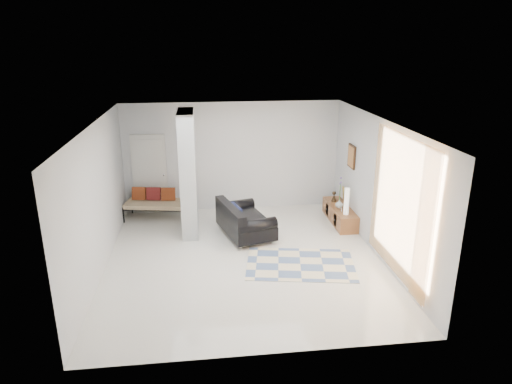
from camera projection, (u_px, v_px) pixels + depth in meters
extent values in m
plane|color=silver|center=(244.00, 259.00, 9.32)|extent=(6.00, 6.00, 0.00)
plane|color=white|center=(243.00, 123.00, 8.43)|extent=(6.00, 6.00, 0.00)
plane|color=silver|center=(232.00, 157.00, 11.69)|extent=(6.00, 0.00, 6.00)
plane|color=silver|center=(265.00, 266.00, 6.05)|extent=(6.00, 0.00, 6.00)
plane|color=silver|center=(98.00, 200.00, 8.55)|extent=(0.00, 6.00, 6.00)
plane|color=silver|center=(379.00, 189.00, 9.19)|extent=(0.00, 6.00, 6.00)
cube|color=#A5AAAC|center=(188.00, 173.00, 10.25)|extent=(0.35, 1.20, 2.80)
cube|color=silver|center=(150.00, 174.00, 11.53)|extent=(0.85, 0.06, 2.04)
plane|color=gold|center=(399.00, 206.00, 8.08)|extent=(0.00, 2.55, 2.55)
cube|color=#361E0E|center=(352.00, 156.00, 10.71)|extent=(0.04, 0.45, 0.55)
cube|color=brown|center=(340.00, 214.00, 11.14)|extent=(0.45, 1.59, 0.40)
cube|color=#361E0E|center=(335.00, 220.00, 10.79)|extent=(0.02, 0.21, 0.28)
cube|color=#361E0E|center=(327.00, 210.00, 11.45)|extent=(0.02, 0.21, 0.28)
cube|color=gold|center=(345.00, 196.00, 11.24)|extent=(0.09, 0.32, 0.40)
cube|color=silver|center=(341.00, 210.00, 10.72)|extent=(0.04, 0.10, 0.12)
cylinder|color=silver|center=(241.00, 247.00, 9.74)|extent=(0.05, 0.05, 0.10)
cylinder|color=silver|center=(221.00, 225.00, 10.89)|extent=(0.05, 0.05, 0.10)
cylinder|color=silver|center=(272.00, 241.00, 10.01)|extent=(0.05, 0.05, 0.10)
cylinder|color=silver|center=(250.00, 221.00, 11.15)|extent=(0.05, 0.05, 0.10)
cube|color=black|center=(246.00, 225.00, 10.38)|extent=(1.31, 1.74, 0.30)
cube|color=black|center=(230.00, 213.00, 10.15)|extent=(0.61, 1.55, 0.36)
cylinder|color=black|center=(257.00, 226.00, 9.74)|extent=(0.93, 0.51, 0.28)
cylinder|color=black|center=(236.00, 206.00, 10.88)|extent=(0.93, 0.51, 0.28)
cube|color=black|center=(235.00, 212.00, 10.18)|extent=(0.29, 0.59, 0.31)
cylinder|color=black|center=(123.00, 215.00, 11.10)|extent=(0.04, 0.04, 0.40)
cylinder|color=black|center=(187.00, 216.00, 11.01)|extent=(0.04, 0.04, 0.40)
cylinder|color=black|center=(132.00, 206.00, 11.71)|extent=(0.04, 0.04, 0.40)
cylinder|color=black|center=(192.00, 207.00, 11.61)|extent=(0.04, 0.04, 0.40)
cube|color=beige|center=(158.00, 204.00, 11.30)|extent=(1.68, 0.94, 0.12)
cube|color=maroon|center=(139.00, 193.00, 11.40)|extent=(0.36, 0.22, 0.33)
cube|color=maroon|center=(154.00, 194.00, 11.38)|extent=(0.36, 0.22, 0.33)
cube|color=maroon|center=(168.00, 194.00, 11.36)|extent=(0.36, 0.22, 0.33)
cube|color=beige|center=(300.00, 264.00, 9.09)|extent=(2.34, 1.76, 0.01)
cylinder|color=white|center=(347.00, 201.00, 10.51)|extent=(0.12, 0.12, 0.63)
imported|color=silver|center=(339.00, 204.00, 10.98)|extent=(0.21, 0.21, 0.20)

